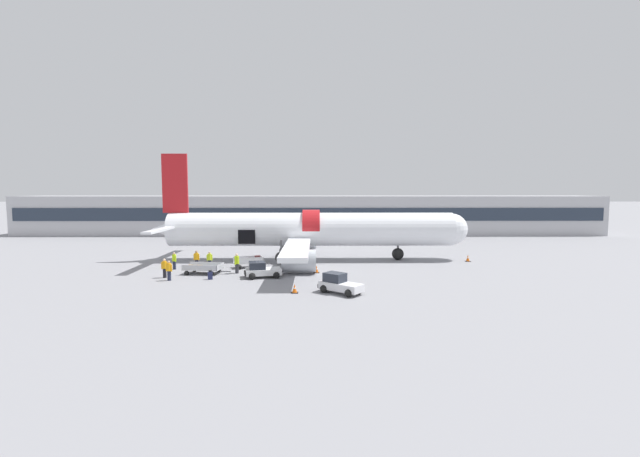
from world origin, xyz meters
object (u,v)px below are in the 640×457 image
(ground_crew_driver, at_px, (165,268))
(suitcase_on_tarmac_upright, at_px, (210,276))
(baggage_cart_queued, at_px, (250,262))
(ground_crew_loader_b, at_px, (169,270))
(ground_crew_helper, at_px, (197,259))
(ground_crew_supervisor, at_px, (174,260))
(ground_crew_marshal, at_px, (237,263))
(baggage_tug_lead, at_px, (262,270))
(airplane, at_px, (307,230))
(baggage_cart_loading, at_px, (203,269))
(baggage_tug_mid, at_px, (339,285))
(ground_crew_loader_a, at_px, (210,259))

(ground_crew_driver, relative_size, suitcase_on_tarmac_upright, 2.14)
(baggage_cart_queued, height_order, ground_crew_loader_b, ground_crew_loader_b)
(ground_crew_loader_b, xyz_separation_m, suitcase_on_tarmac_upright, (3.18, 0.40, -0.53))
(ground_crew_helper, bearing_deg, ground_crew_loader_b, -96.67)
(ground_crew_driver, bearing_deg, ground_crew_loader_b, -56.07)
(ground_crew_driver, bearing_deg, baggage_cart_queued, 36.83)
(ground_crew_loader_b, distance_m, ground_crew_supervisor, 5.05)
(ground_crew_loader_b, relative_size, ground_crew_marshal, 0.93)
(baggage_cart_queued, distance_m, ground_crew_supervisor, 6.81)
(baggage_tug_lead, bearing_deg, ground_crew_helper, 146.71)
(baggage_tug_lead, bearing_deg, ground_crew_supervisor, 156.55)
(airplane, distance_m, baggage_cart_loading, 11.87)
(baggage_tug_lead, xyz_separation_m, ground_crew_supervisor, (-8.45, 3.66, 0.25))
(baggage_tug_mid, distance_m, ground_crew_driver, 15.18)
(ground_crew_loader_a, height_order, ground_crew_helper, ground_crew_helper)
(ground_crew_loader_b, xyz_separation_m, ground_crew_helper, (0.65, 5.57, 0.01))
(baggage_cart_queued, distance_m, ground_crew_helper, 4.91)
(airplane, relative_size, baggage_tug_lead, 10.00)
(suitcase_on_tarmac_upright, bearing_deg, ground_crew_loader_a, 104.34)
(ground_crew_marshal, bearing_deg, ground_crew_supervisor, 162.70)
(ground_crew_marshal, bearing_deg, ground_crew_loader_b, -148.26)
(baggage_tug_mid, bearing_deg, ground_crew_driver, 158.94)
(ground_crew_loader_a, height_order, suitcase_on_tarmac_upright, ground_crew_loader_a)
(baggage_tug_mid, bearing_deg, airplane, 100.00)
(airplane, xyz_separation_m, ground_crew_driver, (-11.60, -9.12, -2.25))
(ground_crew_helper, xyz_separation_m, ground_crew_marshal, (4.22, -2.56, 0.05))
(suitcase_on_tarmac_upright, bearing_deg, baggage_cart_loading, 116.37)
(ground_crew_loader_a, distance_m, suitcase_on_tarmac_upright, 5.40)
(baggage_tug_mid, relative_size, ground_crew_loader_b, 2.02)
(baggage_cart_loading, bearing_deg, ground_crew_loader_a, 93.14)
(ground_crew_loader_b, relative_size, suitcase_on_tarmac_upright, 2.16)
(ground_crew_helper, bearing_deg, baggage_tug_lead, -33.29)
(baggage_tug_lead, distance_m, ground_crew_loader_a, 6.95)
(airplane, height_order, ground_crew_marshal, airplane)
(suitcase_on_tarmac_upright, bearing_deg, baggage_tug_lead, 11.63)
(baggage_cart_loading, height_order, ground_crew_supervisor, ground_crew_supervisor)
(airplane, relative_size, ground_crew_marshal, 18.92)
(ground_crew_marshal, bearing_deg, baggage_cart_loading, -175.26)
(airplane, xyz_separation_m, baggage_cart_loading, (-8.84, -7.46, -2.65))
(ground_crew_loader_a, relative_size, ground_crew_loader_b, 0.96)
(baggage_cart_queued, bearing_deg, ground_crew_loader_a, -176.71)
(baggage_tug_lead, distance_m, ground_crew_marshal, 2.98)
(suitcase_on_tarmac_upright, bearing_deg, airplane, 52.05)
(ground_crew_loader_a, height_order, ground_crew_supervisor, ground_crew_supervisor)
(ground_crew_loader_a, relative_size, suitcase_on_tarmac_upright, 2.07)
(baggage_tug_mid, bearing_deg, baggage_cart_queued, 127.78)
(baggage_cart_queued, bearing_deg, ground_crew_loader_b, -133.57)
(baggage_cart_queued, height_order, ground_crew_supervisor, ground_crew_supervisor)
(baggage_cart_queued, height_order, ground_crew_helper, ground_crew_helper)
(ground_crew_loader_b, distance_m, ground_crew_driver, 1.34)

